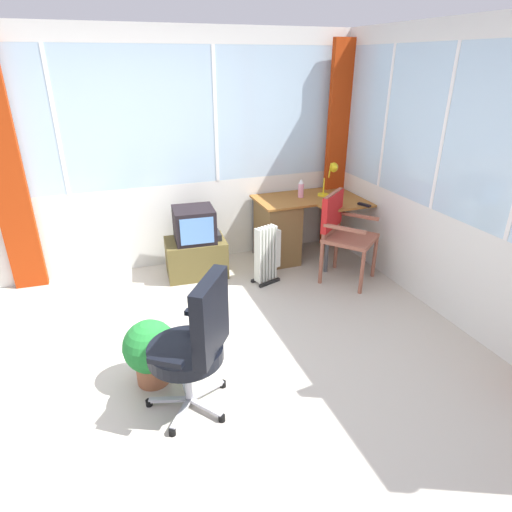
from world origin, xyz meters
The scene contains 14 objects.
ground centered at (0.00, 0.00, -0.03)m, with size 5.72×5.11×0.06m, color beige.
north_window_panel centered at (0.00, 2.08, 1.25)m, with size 4.72×0.07×2.50m.
east_window_panel centered at (2.39, 0.00, 1.25)m, with size 0.07×4.11×2.50m.
curtain_north_left centered at (-1.30, 2.00, 1.20)m, with size 0.31×0.07×2.40m, color #AE330D.
curtain_corner centered at (2.26, 1.95, 1.20)m, with size 0.31×0.07×2.40m, color #AE330D.
desk centered at (1.44, 1.72, 0.39)m, with size 1.18×0.85×0.73m.
desk_lamp centered at (2.03, 1.66, 0.99)m, with size 0.22×0.19×0.40m.
tv_remote centered at (2.19, 1.21, 0.74)m, with size 0.04×0.15×0.02m, color black.
spray_bottle centered at (1.68, 1.74, 0.84)m, with size 0.06×0.06×0.22m.
wooden_armchair centered at (1.82, 1.07, 0.61)m, with size 0.68×0.68×0.95m.
office_chair centered at (-0.04, -0.33, 0.56)m, with size 0.60×0.61×1.00m.
tv_on_stand centered at (0.41, 1.66, 0.34)m, with size 0.67×0.49×0.77m.
space_heater centered at (1.08, 1.24, 0.32)m, with size 0.33×0.25×0.63m.
potted_plant centered at (-0.30, 0.05, 0.28)m, with size 0.39×0.39×0.50m.
Camera 1 is at (-0.46, -2.59, 2.19)m, focal length 30.23 mm.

